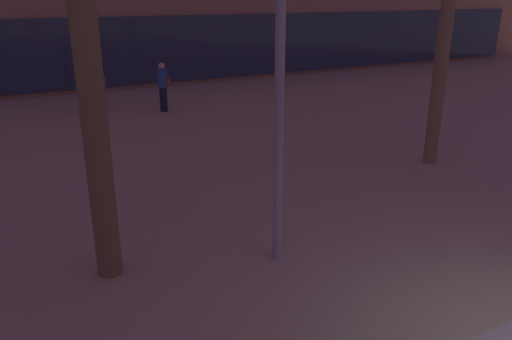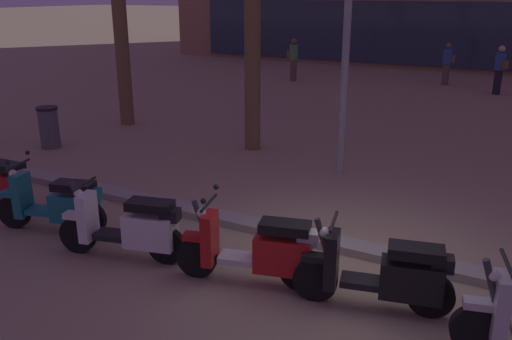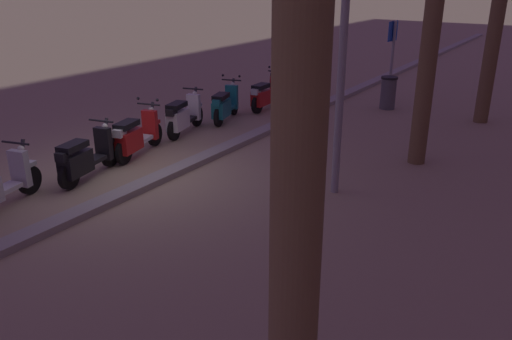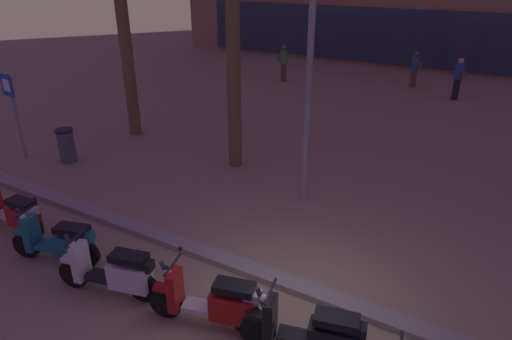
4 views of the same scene
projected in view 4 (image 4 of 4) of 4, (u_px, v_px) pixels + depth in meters
The scene contains 13 objects.
ground_plane at pixel (293, 311), 7.11m from camera, with size 200.00×200.00×0.00m, color #9E896B.
curb_strip at pixel (306, 290), 7.50m from camera, with size 60.00×0.36×0.12m, color gray.
scooter_red_second_in_line at pixel (14, 212), 9.07m from camera, with size 1.83×0.56×1.17m.
scooter_teal_gap_after_mid at pixel (60, 242), 8.10m from camera, with size 1.72×0.77×1.17m.
scooter_white_mid_centre at pixel (115, 272), 7.28m from camera, with size 1.79×0.74×1.04m.
scooter_red_tail_end at pixel (215, 302), 6.63m from camera, with size 1.81×0.75×1.17m.
scooter_black_last_in_row at pixel (313, 333), 6.09m from camera, with size 1.78×0.71×1.04m.
crossing_sign at pixel (13, 107), 12.13m from camera, with size 0.60×0.14×2.40m.
pedestrian_strolling_near_curb at pixel (458, 78), 17.86m from camera, with size 0.45×0.39×1.67m.
pedestrian_by_palm_tree at pixel (284, 62), 20.76m from camera, with size 0.46×0.34×1.66m.
pedestrian_window_shopping at pixel (415, 69), 19.72m from camera, with size 0.45×0.34×1.58m.
litter_bin at pixel (66, 145), 12.30m from camera, with size 0.48×0.48×0.95m.
street_lamp at pixel (312, 16), 8.89m from camera, with size 0.36×0.36×6.70m.
Camera 4 is at (2.26, -5.06, 5.03)m, focal length 31.37 mm.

